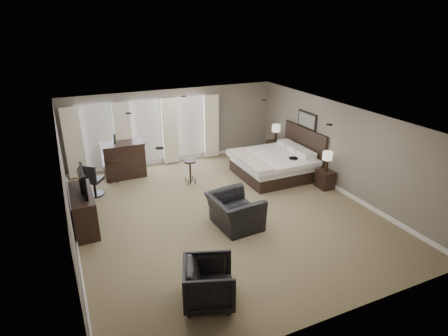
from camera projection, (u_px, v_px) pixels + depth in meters
name	position (u px, v px, depth m)	size (l,w,h in m)	color
room	(223.00, 167.00, 9.58)	(7.60, 8.60, 2.64)	#736549
window_bay	(147.00, 133.00, 12.70)	(5.25, 0.20, 2.30)	silver
bed	(276.00, 154.00, 12.12)	(2.34, 2.23, 1.49)	silver
nightstand_near	(325.00, 179.00, 11.41)	(0.41, 0.50, 0.55)	black
nightstand_far	(275.00, 149.00, 13.84)	(0.47, 0.57, 0.62)	black
lamp_near	(327.00, 162.00, 11.19)	(0.30, 0.30, 0.61)	beige
lamp_far	(276.00, 133.00, 13.61)	(0.31, 0.31, 0.64)	beige
wall_art	(307.00, 120.00, 12.16)	(0.04, 0.96, 0.56)	slate
dresser	(83.00, 210.00, 9.18)	(0.53, 1.63, 0.95)	black
tv	(80.00, 190.00, 8.97)	(1.05, 0.61, 0.14)	black
armchair_near	(235.00, 206.00, 9.21)	(1.27, 0.82, 1.11)	black
armchair_far	(209.00, 281.00, 6.75)	(0.90, 0.84, 0.93)	black
bar_counter	(124.00, 160.00, 12.07)	(1.34, 0.70, 1.17)	black
bar_stool_left	(112.00, 170.00, 11.74)	(0.38, 0.38, 0.79)	black
bar_stool_right	(190.00, 172.00, 11.66)	(0.36, 0.36, 0.77)	black
desk_chair	(93.00, 179.00, 10.86)	(0.51, 0.51, 1.00)	black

